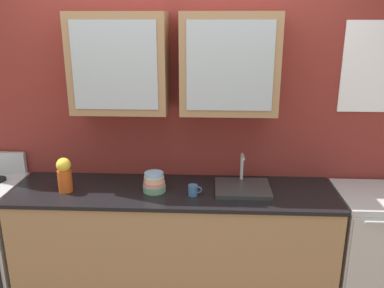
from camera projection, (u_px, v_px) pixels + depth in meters
The scene contains 7 objects.
back_wall_unit at pixel (177, 105), 3.08m from camera, with size 4.02×0.42×2.82m.
counter at pixel (175, 245), 3.09m from camera, with size 2.37×0.62×0.93m.
sink_faucet at pixel (243, 187), 2.95m from camera, with size 0.40×0.34×0.24m.
bowl_stack at pixel (154, 182), 2.92m from camera, with size 0.17×0.17×0.14m.
vase at pixel (64, 175), 2.89m from camera, with size 0.10×0.10×0.26m.
cup_near_sink at pixel (193, 190), 2.85m from camera, with size 0.10×0.07×0.08m.
dishwasher at pixel (374, 251), 3.02m from camera, with size 0.60×0.60×0.93m.
Camera 1 is at (0.27, -2.70, 2.13)m, focal length 37.56 mm.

